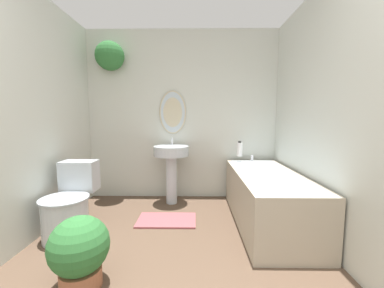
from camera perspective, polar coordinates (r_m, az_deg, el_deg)
wall_back at (r=3.43m, az=-4.56°, el=8.65°), size 2.81×0.39×2.40m
wall_left at (r=2.51m, az=-38.04°, el=5.78°), size 0.06×3.02×2.40m
wall_right at (r=2.29m, az=32.22°, el=6.23°), size 0.06×3.02×2.40m
toilet at (r=2.71m, az=-27.56°, el=-13.18°), size 0.45×0.64×0.71m
pedestal_sink at (r=3.20m, az=-5.04°, el=-4.06°), size 0.47×0.47×0.89m
bathtub at (r=2.80m, az=17.66°, el=-12.05°), size 0.68×1.63×0.64m
shampoo_bottle at (r=3.28m, az=11.45°, el=-1.23°), size 0.08×0.08×0.21m
potted_plant at (r=1.91m, az=-25.60°, el=-22.15°), size 0.40×0.40×0.50m
bath_mat at (r=2.82m, az=-6.16°, el=-17.88°), size 0.66×0.39×0.02m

